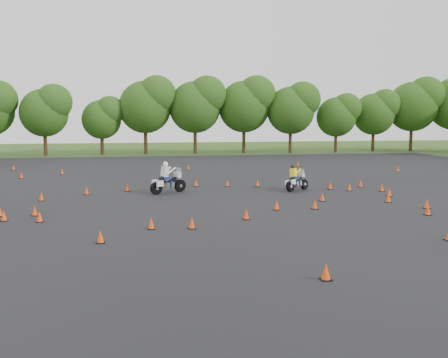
% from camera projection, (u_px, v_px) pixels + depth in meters
% --- Properties ---
extents(ground, '(140.00, 140.00, 0.00)m').
position_uv_depth(ground, '(239.00, 215.00, 23.25)').
color(ground, '#2D5119').
rests_on(ground, ground).
extents(asphalt_pad, '(62.00, 62.00, 0.00)m').
position_uv_depth(asphalt_pad, '(218.00, 195.00, 29.12)').
color(asphalt_pad, black).
rests_on(asphalt_pad, ground).
extents(treeline, '(87.25, 32.20, 11.17)m').
position_uv_depth(treeline, '(188.00, 116.00, 57.52)').
color(treeline, '#284D16').
rests_on(treeline, ground).
extents(traffic_cones, '(36.58, 33.18, 0.45)m').
position_uv_depth(traffic_cones, '(223.00, 197.00, 27.10)').
color(traffic_cones, '#FF440A').
rests_on(traffic_cones, asphalt_pad).
extents(rider_yellow, '(2.08, 1.78, 1.63)m').
position_uv_depth(rider_yellow, '(298.00, 178.00, 30.84)').
color(rider_yellow, yellow).
rests_on(rider_yellow, ground).
extents(rider_white, '(2.50, 1.93, 1.90)m').
position_uv_depth(rider_white, '(168.00, 177.00, 29.88)').
color(rider_white, silver).
rests_on(rider_white, ground).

